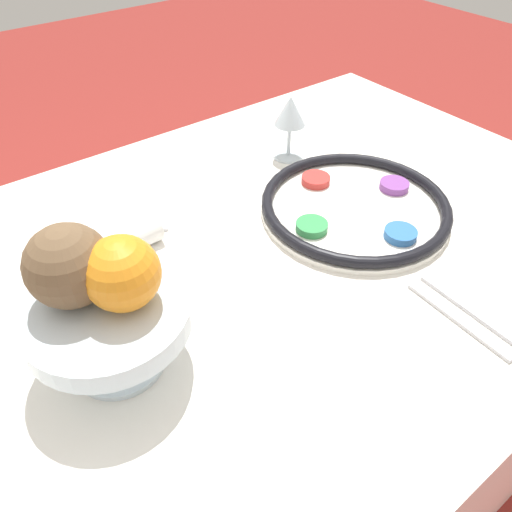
# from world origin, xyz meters

# --- Properties ---
(ground_plane) EXTENTS (8.00, 8.00, 0.00)m
(ground_plane) POSITION_xyz_m (0.00, 0.00, 0.00)
(ground_plane) COLOR maroon
(dining_table) EXTENTS (1.57, 0.92, 0.71)m
(dining_table) POSITION_xyz_m (0.00, 0.00, 0.35)
(dining_table) COLOR white
(dining_table) RESTS_ON ground_plane
(seder_plate) EXTENTS (0.34, 0.34, 0.03)m
(seder_plate) POSITION_xyz_m (-0.31, 0.02, 0.72)
(seder_plate) COLOR white
(seder_plate) RESTS_ON dining_table
(wine_glass) EXTENTS (0.07, 0.07, 0.13)m
(wine_glass) POSITION_xyz_m (-0.34, -0.21, 0.80)
(wine_glass) COLOR silver
(wine_glass) RESTS_ON dining_table
(fruit_stand) EXTENTS (0.21, 0.21, 0.11)m
(fruit_stand) POSITION_xyz_m (0.18, 0.07, 0.79)
(fruit_stand) COLOR silver
(fruit_stand) RESTS_ON dining_table
(orange_fruit) EXTENTS (0.09, 0.09, 0.09)m
(orange_fruit) POSITION_xyz_m (0.16, 0.08, 0.86)
(orange_fruit) COLOR orange
(orange_fruit) RESTS_ON fruit_stand
(coconut) EXTENTS (0.10, 0.10, 0.10)m
(coconut) POSITION_xyz_m (0.20, 0.04, 0.87)
(coconut) COLOR brown
(coconut) RESTS_ON fruit_stand
(napkin_roll) EXTENTS (0.15, 0.05, 0.05)m
(napkin_roll) POSITION_xyz_m (0.09, -0.13, 0.73)
(napkin_roll) COLOR white
(napkin_roll) RESTS_ON dining_table
(fork_left) EXTENTS (0.03, 0.18, 0.01)m
(fork_left) POSITION_xyz_m (-0.27, 0.30, 0.71)
(fork_left) COLOR silver
(fork_left) RESTS_ON dining_table
(fork_right) EXTENTS (0.03, 0.18, 0.01)m
(fork_right) POSITION_xyz_m (-0.24, 0.30, 0.71)
(fork_right) COLOR silver
(fork_right) RESTS_ON dining_table
(spoon) EXTENTS (0.15, 0.07, 0.01)m
(spoon) POSITION_xyz_m (0.06, -0.17, 0.71)
(spoon) COLOR silver
(spoon) RESTS_ON dining_table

